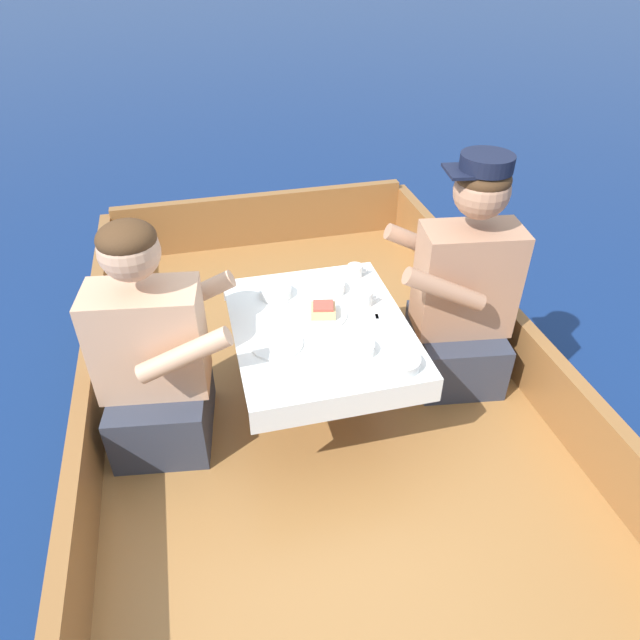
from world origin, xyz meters
The scene contains 20 objects.
ground_plane centered at (0.00, 0.00, 0.00)m, with size 60.00×60.00×0.00m, color navy.
boat_deck centered at (0.00, 0.00, 0.18)m, with size 1.91×3.24×0.35m, color #9E6B38.
gunwale_port centered at (-0.92, 0.00, 0.49)m, with size 0.06×3.24×0.28m, color #936033.
gunwale_starboard centered at (0.92, 0.00, 0.49)m, with size 0.06×3.24×0.28m, color #936033.
bow_coaming centered at (0.00, 1.59, 0.51)m, with size 1.79×0.06×0.33m, color #936033.
cockpit_table centered at (0.00, 0.06, 0.74)m, with size 0.68×0.83×0.43m.
person_port centered at (-0.64, 0.05, 0.73)m, with size 0.56×0.50×0.94m.
person_starboard centered at (0.64, 0.13, 0.78)m, with size 0.56×0.50×1.03m.
plate_sandwich centered at (0.02, 0.10, 0.79)m, with size 0.19×0.19×0.01m.
plate_bread centered at (-0.19, -0.03, 0.79)m, with size 0.20×0.20×0.01m.
sandwich centered at (0.02, 0.10, 0.81)m, with size 0.11×0.11×0.05m.
bowl_port_near centered at (0.22, -0.26, 0.80)m, with size 0.14×0.14×0.04m.
bowl_starboard_near centered at (-0.13, 0.30, 0.80)m, with size 0.13×0.13×0.04m.
bowl_center_far centered at (0.09, 0.28, 0.80)m, with size 0.15×0.15×0.04m.
bowl_port_far centered at (0.09, -0.15, 0.80)m, with size 0.13×0.13×0.04m.
coffee_cup_port centered at (0.21, 0.14, 0.81)m, with size 0.09×0.07×0.06m.
coffee_cup_starboard centered at (0.24, 0.37, 0.81)m, with size 0.09×0.07×0.05m.
utensil_fork_port centered at (0.22, 0.00, 0.78)m, with size 0.05×0.17×0.00m.
utensil_spoon_center centered at (-0.10, 0.19, 0.79)m, with size 0.05×0.17×0.01m.
utensil_knife_starboard centered at (0.02, -0.30, 0.78)m, with size 0.17×0.02×0.00m.
Camera 1 is at (-0.43, -1.69, 2.10)m, focal length 32.00 mm.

